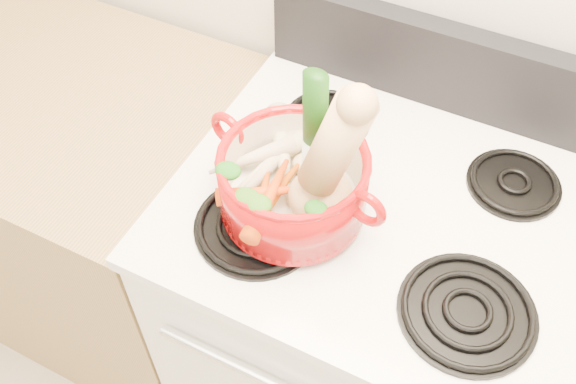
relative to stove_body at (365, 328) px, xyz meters
The scene contains 23 objects.
stove_body is the anchor object (origin of this frame).
cooktop 0.47m from the stove_body, ahead, with size 0.78×0.67×0.03m, color white.
control_backsplash 0.65m from the stove_body, 90.00° to the left, with size 0.76×0.05×0.18m, color black.
counter_left 1.07m from the stove_body, behind, with size 1.36×0.65×0.90m, color #987747.
burner_front_left 0.56m from the stove_body, 139.90° to the right, with size 0.22×0.22×0.02m, color black.
burner_front_right 0.56m from the stove_body, 40.10° to the right, with size 0.22×0.22×0.02m, color black.
burner_back_left 0.55m from the stove_body, 143.62° to the left, with size 0.17×0.17×0.02m, color black.
burner_back_right 0.55m from the stove_body, 36.38° to the left, with size 0.17×0.17×0.02m, color black.
dutch_oven 0.60m from the stove_body, 145.98° to the right, with size 0.26×0.26×0.13m, color #990A0B.
pot_handle_left 0.68m from the stove_body, 165.76° to the right, with size 0.07×0.07×0.02m, color #990A0B.
pot_handle_right 0.63m from the stove_body, 93.35° to the right, with size 0.07×0.07×0.02m, color #990A0B.
squash 0.69m from the stove_body, 128.82° to the right, with size 0.11×0.11×0.28m, color tan, non-canonical shape.
leek 0.69m from the stove_body, 150.49° to the right, with size 0.04×0.04×0.28m, color silver.
ginger 0.57m from the stove_body, 165.98° to the right, with size 0.07×0.05×0.04m, color tan.
parsnip_0 0.60m from the stove_body, 160.47° to the right, with size 0.04×0.04×0.23m, color beige.
parsnip_1 0.60m from the stove_body, 160.77° to the right, with size 0.04×0.04×0.18m, color #F0E9C3.
parsnip_2 0.60m from the stove_body, 168.33° to the right, with size 0.04×0.04×0.20m, color beige.
parsnip_3 0.62m from the stove_body, 162.52° to the right, with size 0.04×0.04×0.16m, color beige.
carrot_0 0.60m from the stove_body, 143.18° to the right, with size 0.03×0.03×0.14m, color #CC500A.
carrot_1 0.60m from the stove_body, 142.48° to the right, with size 0.03×0.03×0.16m, color #D1540A.
carrot_2 0.59m from the stove_body, 133.77° to the right, with size 0.03×0.03×0.16m, color #D6590A.
carrot_3 0.62m from the stove_body, 141.75° to the right, with size 0.03×0.03×0.15m, color #DC470B.
carrot_4 0.62m from the stove_body, 136.92° to the right, with size 0.03×0.03×0.17m, color red.
Camera 1 is at (0.16, 0.67, 1.87)m, focal length 40.00 mm.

